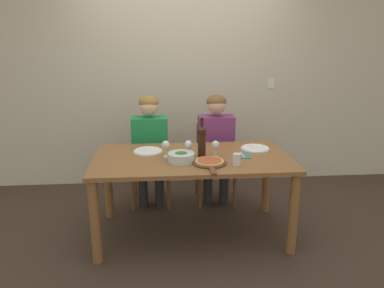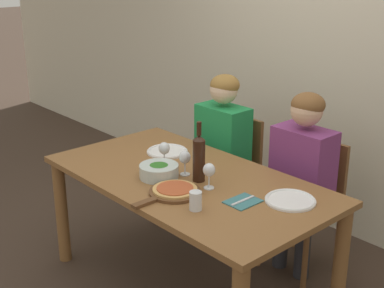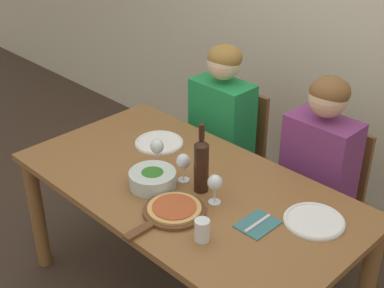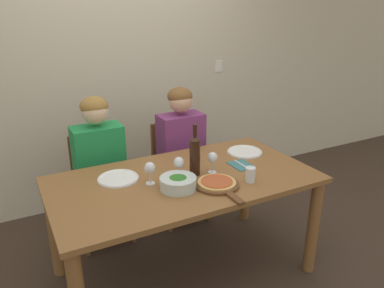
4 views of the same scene
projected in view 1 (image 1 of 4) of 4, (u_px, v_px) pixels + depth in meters
name	position (u px, v px, depth m)	size (l,w,h in m)	color
ground_plane	(192.00, 233.00, 3.58)	(40.00, 40.00, 0.00)	#3D2D23
back_wall	(182.00, 76.00, 4.54)	(10.00, 0.06, 2.70)	beige
dining_table	(192.00, 169.00, 3.40)	(1.76, 0.94, 0.76)	brown
chair_left	(151.00, 161.00, 4.17)	(0.42, 0.42, 0.87)	brown
chair_right	(214.00, 159.00, 4.23)	(0.42, 0.42, 0.87)	brown
person_woman	(150.00, 141.00, 4.00)	(0.47, 0.51, 1.22)	#28282D
person_man	(216.00, 139.00, 4.05)	(0.47, 0.51, 1.22)	#28282D
wine_bottle	(202.00, 141.00, 3.35)	(0.07, 0.07, 0.36)	black
broccoli_bowl	(181.00, 157.00, 3.22)	(0.23, 0.23, 0.09)	silver
dinner_plate_left	(148.00, 151.00, 3.50)	(0.27, 0.27, 0.02)	white
dinner_plate_right	(255.00, 148.00, 3.59)	(0.27, 0.27, 0.02)	white
pizza_on_board	(210.00, 162.00, 3.17)	(0.29, 0.43, 0.04)	brown
wine_glass_left	(166.00, 146.00, 3.34)	(0.07, 0.07, 0.15)	silver
wine_glass_right	(215.00, 146.00, 3.34)	(0.07, 0.07, 0.15)	silver
wine_glass_centre	(188.00, 145.00, 3.35)	(0.07, 0.07, 0.15)	silver
water_tumbler	(237.00, 159.00, 3.14)	(0.07, 0.07, 0.10)	silver
fork_on_napkin	(242.00, 155.00, 3.39)	(0.14, 0.18, 0.01)	#387075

